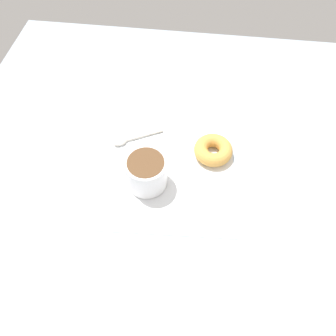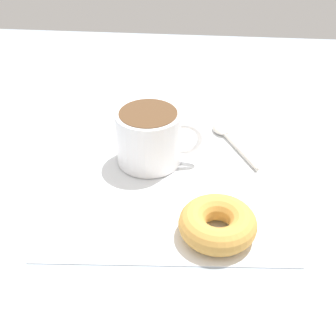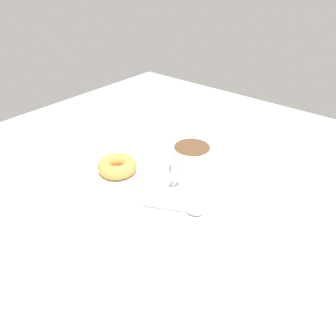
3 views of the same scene
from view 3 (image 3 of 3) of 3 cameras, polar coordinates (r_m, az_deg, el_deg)
The scene contains 5 objects.
ground_plane at distance 83.48cm, azimuth -0.65°, elevation -1.01°, with size 120.00×120.00×2.00cm, color #99A8B7.
napkin at distance 80.87cm, azimuth -0.00°, elevation -1.28°, with size 32.22×32.22×0.30cm, color white.
coffee_cup at distance 78.20cm, azimuth 4.02°, elevation 1.14°, with size 12.74×9.57×8.15cm.
donut at distance 81.90cm, azimuth -8.83°, elevation 0.33°, with size 9.67×9.67×3.42cm, color gold.
spoon at distance 69.49cm, azimuth 3.12°, elevation -7.43°, with size 7.46×12.81×0.90cm.
Camera 3 is at (52.70, 44.81, 45.74)cm, focal length 35.00 mm.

